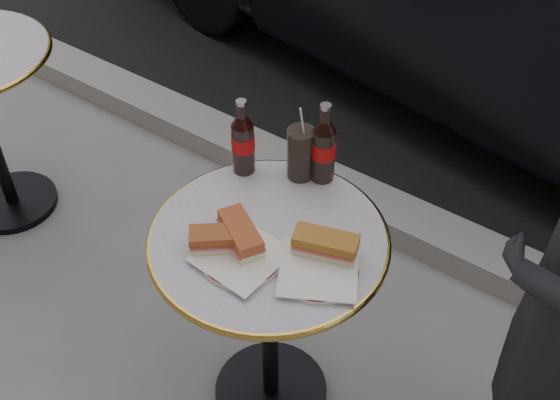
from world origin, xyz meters
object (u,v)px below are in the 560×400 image
Objects in this scene: bistro_table at (270,324)px; cola_glass at (301,153)px; cola_bottle_right at (324,142)px; plate_left at (241,257)px; plate_right at (318,272)px; cola_bottle_left at (243,136)px.

cola_glass is at bearing 105.74° from bistro_table.
bistro_table is at bearing -87.19° from cola_bottle_right.
plate_left is 0.36m from cola_glass.
cola_glass is (-0.24, 0.27, 0.07)m from plate_right.
cola_bottle_left is at bearing 126.36° from plate_left.
cola_bottle_left reaches higher than plate_right.
cola_bottle_left is 0.96× the size of cola_bottle_right.
plate_right is at bearing -48.74° from cola_glass.
plate_left is 0.88× the size of cola_bottle_left.
bistro_table is 3.00× the size of cola_bottle_right.
cola_glass is (0.14, 0.07, -0.04)m from cola_bottle_left.
plate_right is at bearing -10.26° from bistro_table.
cola_glass is (-0.07, 0.24, 0.44)m from bistro_table.
cola_glass is at bearing 131.26° from plate_right.
bistro_table is at bearing -74.26° from cola_glass.
bistro_table is 4.69× the size of cola_glass.
cola_bottle_right is at bearing 26.78° from cola_bottle_left.
cola_glass is at bearing 99.82° from plate_left.
plate_right is (0.17, -0.03, 0.37)m from bistro_table.
plate_left is 1.31× the size of cola_glass.
plate_right is 0.37m from cola_glass.
plate_left is at bearing -80.18° from cola_glass.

